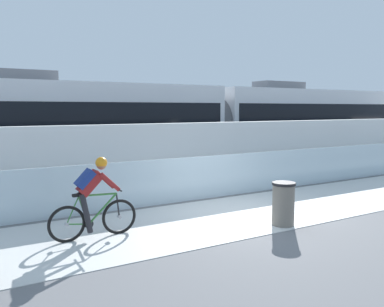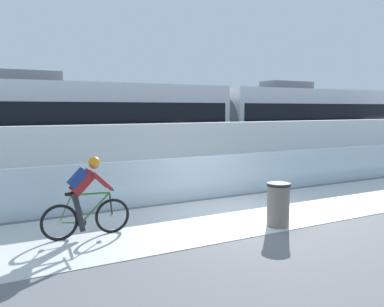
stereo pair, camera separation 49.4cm
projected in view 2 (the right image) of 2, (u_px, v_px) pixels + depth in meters
The scene contains 9 objects.
ground_plane at pixel (235, 215), 9.65m from camera, with size 200.00×200.00×0.00m, color slate.
bike_path_deck at pixel (235, 214), 9.65m from camera, with size 32.00×3.20×0.01m, color silver.
glass_parapet at pixel (198, 178), 11.20m from camera, with size 32.00×0.05×1.22m, color silver.
concrete_barrier_wall at pixel (171, 156), 12.73m from camera, with size 32.00×0.36×2.09m, color white.
tram_rail_near at pixel (143, 176), 15.02m from camera, with size 32.00×0.08×0.01m, color #595654.
tram_rail_far at pixel (131, 171), 16.28m from camera, with size 32.00×0.08×0.01m, color #595654.
tram at pixel (218, 124), 17.19m from camera, with size 22.56×2.54×3.81m.
cyclist_on_bike at pixel (86, 198), 7.88m from camera, with size 1.77×0.58×1.61m.
trash_bin at pixel (278, 205), 8.62m from camera, with size 0.51×0.51×0.96m.
Camera 2 is at (-5.35, -7.82, 2.55)m, focal length 37.31 mm.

